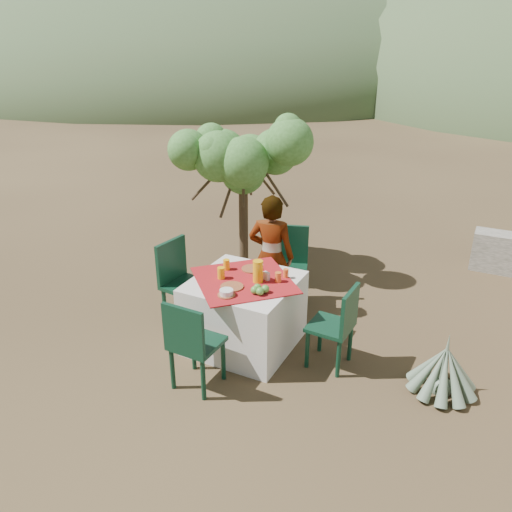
{
  "coord_description": "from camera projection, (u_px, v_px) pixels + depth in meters",
  "views": [
    {
      "loc": [
        2.51,
        -3.86,
        2.99
      ],
      "look_at": [
        0.28,
        0.55,
        0.86
      ],
      "focal_mm": 35.0,
      "sensor_mm": 36.0,
      "label": 1
    }
  ],
  "objects": [
    {
      "name": "glass_near",
      "position": [
        221.0,
        273.0,
        5.06
      ],
      "size": [
        0.08,
        0.08,
        0.12
      ],
      "primitive_type": "cylinder",
      "color": "#FCAC0F",
      "rests_on": "table"
    },
    {
      "name": "chair_far",
      "position": [
        288.0,
        263.0,
        5.97
      ],
      "size": [
        0.58,
        0.58,
        0.98
      ],
      "rotation": [
        0.0,
        0.0,
        0.33
      ],
      "color": "black",
      "rests_on": "ground"
    },
    {
      "name": "agave",
      "position": [
        444.0,
        370.0,
        4.55
      ],
      "size": [
        0.65,
        0.64,
        0.69
      ],
      "rotation": [
        0.0,
        0.0,
        -0.15
      ],
      "color": "slate",
      "rests_on": "ground"
    },
    {
      "name": "juice_pitcher",
      "position": [
        258.0,
        271.0,
        4.98
      ],
      "size": [
        0.1,
        0.1,
        0.23
      ],
      "primitive_type": "cylinder",
      "color": "#FCAC0F",
      "rests_on": "table"
    },
    {
      "name": "ground",
      "position": [
        210.0,
        342.0,
        5.39
      ],
      "size": [
        160.0,
        160.0,
        0.0
      ],
      "primitive_type": "plane",
      "color": "#342417",
      "rests_on": "ground"
    },
    {
      "name": "chair_near",
      "position": [
        192.0,
        342.0,
        4.48
      ],
      "size": [
        0.43,
        0.43,
        0.91
      ],
      "rotation": [
        0.0,
        0.0,
        3.12
      ],
      "color": "black",
      "rests_on": "ground"
    },
    {
      "name": "shrub_tree",
      "position": [
        249.0,
        165.0,
        6.44
      ],
      "size": [
        1.62,
        1.59,
        1.91
      ],
      "color": "#4B3A25",
      "rests_on": "ground"
    },
    {
      "name": "napkin_holder",
      "position": [
        266.0,
        276.0,
        5.04
      ],
      "size": [
        0.08,
        0.06,
        0.09
      ],
      "primitive_type": "cube",
      "rotation": [
        0.0,
        0.0,
        -0.35
      ],
      "color": "silver",
      "rests_on": "table"
    },
    {
      "name": "plate_far",
      "position": [
        252.0,
        269.0,
        5.29
      ],
      "size": [
        0.23,
        0.23,
        0.01
      ],
      "primitive_type": "cylinder",
      "color": "brown",
      "rests_on": "table"
    },
    {
      "name": "hill_near_left",
      "position": [
        216.0,
        84.0,
        37.41
      ],
      "size": [
        40.0,
        40.0,
        16.0
      ],
      "primitive_type": "ellipsoid",
      "color": "#314828",
      "rests_on": "ground"
    },
    {
      "name": "glass_far",
      "position": [
        226.0,
        265.0,
        5.27
      ],
      "size": [
        0.07,
        0.07,
        0.11
      ],
      "primitive_type": "cylinder",
      "color": "#FCAC0F",
      "rests_on": "table"
    },
    {
      "name": "bowl_plate",
      "position": [
        226.0,
        295.0,
        4.75
      ],
      "size": [
        0.17,
        0.17,
        0.01
      ],
      "primitive_type": "cylinder",
      "color": "brown",
      "rests_on": "table"
    },
    {
      "name": "person",
      "position": [
        271.0,
        256.0,
        5.69
      ],
      "size": [
        0.59,
        0.44,
        1.45
      ],
      "primitive_type": "imported",
      "rotation": [
        0.0,
        0.0,
        3.33
      ],
      "color": "#8C6651",
      "rests_on": "ground"
    },
    {
      "name": "chair_right",
      "position": [
        338.0,
        324.0,
        4.81
      ],
      "size": [
        0.42,
        0.42,
        0.87
      ],
      "rotation": [
        0.0,
        0.0,
        4.66
      ],
      "color": "black",
      "rests_on": "ground"
    },
    {
      "name": "jar_left",
      "position": [
        278.0,
        277.0,
        5.0
      ],
      "size": [
        0.06,
        0.06,
        0.1
      ],
      "primitive_type": "cylinder",
      "color": "orange",
      "rests_on": "table"
    },
    {
      "name": "chair_left",
      "position": [
        181.0,
        279.0,
        5.57
      ],
      "size": [
        0.5,
        0.5,
        0.98
      ],
      "rotation": [
        0.0,
        0.0,
        1.46
      ],
      "color": "black",
      "rests_on": "ground"
    },
    {
      "name": "fruit_cluster",
      "position": [
        259.0,
        290.0,
        4.77
      ],
      "size": [
        0.16,
        0.15,
        0.08
      ],
      "color": "#519034",
      "rests_on": "table"
    },
    {
      "name": "hill_far_center",
      "position": [
        451.0,
        73.0,
        49.62
      ],
      "size": [
        60.0,
        60.0,
        24.0
      ],
      "primitive_type": "ellipsoid",
      "color": "slate",
      "rests_on": "ground"
    },
    {
      "name": "table",
      "position": [
        244.0,
        312.0,
        5.21
      ],
      "size": [
        1.3,
        1.3,
        0.76
      ],
      "color": "silver",
      "rests_on": "ground"
    },
    {
      "name": "white_bowl",
      "position": [
        226.0,
        292.0,
        4.73
      ],
      "size": [
        0.13,
        0.13,
        0.05
      ],
      "primitive_type": "cylinder",
      "color": "silver",
      "rests_on": "bowl_plate"
    },
    {
      "name": "plate_near",
      "position": [
        232.0,
        287.0,
        4.9
      ],
      "size": [
        0.23,
        0.23,
        0.01
      ],
      "primitive_type": "cylinder",
      "color": "brown",
      "rests_on": "table"
    },
    {
      "name": "jar_right",
      "position": [
        286.0,
        273.0,
        5.1
      ],
      "size": [
        0.06,
        0.06,
        0.09
      ],
      "primitive_type": "cylinder",
      "color": "orange",
      "rests_on": "table"
    }
  ]
}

